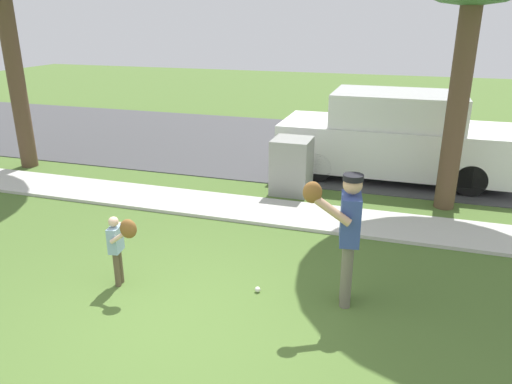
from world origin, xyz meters
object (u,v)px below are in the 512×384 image
Objects in this scene: baseball at (258,289)px; person_child at (120,241)px; utility_cabinet at (292,166)px; parked_van_white at (395,137)px; person_adult at (346,226)px.

person_child is at bearing -167.33° from baseball.
parked_van_white reaches higher than utility_cabinet.
utility_cabinet is at bearing 64.90° from person_child.
person_adult is 1.50m from baseball.
baseball is (-1.09, -0.07, -1.03)m from person_adult.
utility_cabinet is 2.61m from parked_van_white.
baseball is 5.89m from parked_van_white.
parked_van_white is at bearing 75.86° from baseball.
person_adult is at bearing -67.49° from utility_cabinet.
person_child is 4.51m from utility_cabinet.
utility_cabinet is (1.26, 4.33, -0.11)m from person_child.
baseball is at bearing -82.65° from utility_cabinet.
baseball is at bearing 3.80° from person_child.
parked_van_white is at bearing 53.33° from person_child.
person_adult is at bearing 86.59° from parked_van_white.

